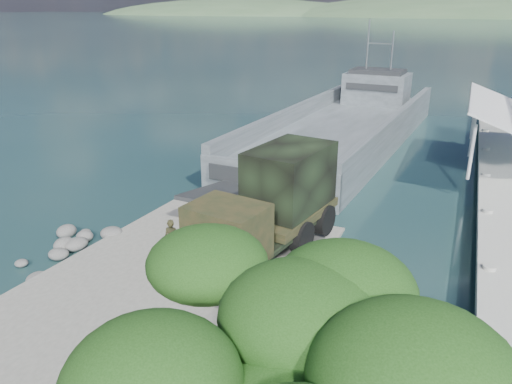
# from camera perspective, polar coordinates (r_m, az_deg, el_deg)

# --- Properties ---
(ground) EXTENTS (1400.00, 1400.00, 0.00)m
(ground) POSITION_cam_1_polar(r_m,az_deg,el_deg) (20.57, -9.26, -10.66)
(ground) COLOR #183539
(ground) RESTS_ON ground
(boat_ramp) EXTENTS (10.00, 18.00, 0.50)m
(boat_ramp) POSITION_cam_1_polar(r_m,az_deg,el_deg) (19.74, -10.85, -11.38)
(boat_ramp) COLOR slate
(boat_ramp) RESTS_ON ground
(shoreline_rocks) EXTENTS (3.20, 5.60, 0.90)m
(shoreline_rocks) POSITION_cam_1_polar(r_m,az_deg,el_deg) (24.45, -21.16, -6.57)
(shoreline_rocks) COLOR #50504E
(shoreline_rocks) RESTS_ON ground
(landing_craft) EXTENTS (10.72, 34.60, 10.14)m
(landing_craft) POSITION_cam_1_polar(r_m,az_deg,el_deg) (41.22, 9.96, 6.57)
(landing_craft) COLOR #424A4E
(landing_craft) RESTS_ON ground
(military_truck) EXTENTS (4.34, 9.56, 4.28)m
(military_truck) POSITION_cam_1_polar(r_m,az_deg,el_deg) (21.20, 1.70, -1.45)
(military_truck) COLOR black
(military_truck) RESTS_ON boat_ramp
(soldier) EXTENTS (0.69, 0.54, 1.68)m
(soldier) POSITION_cam_1_polar(r_m,az_deg,el_deg) (20.61, -9.57, -6.37)
(soldier) COLOR black
(soldier) RESTS_ON boat_ramp
(overhang_tree) EXTENTS (7.16, 6.60, 6.50)m
(overhang_tree) POSITION_cam_1_polar(r_m,az_deg,el_deg) (8.38, 3.65, -19.24)
(overhang_tree) COLOR #331C14
(overhang_tree) RESTS_ON ground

